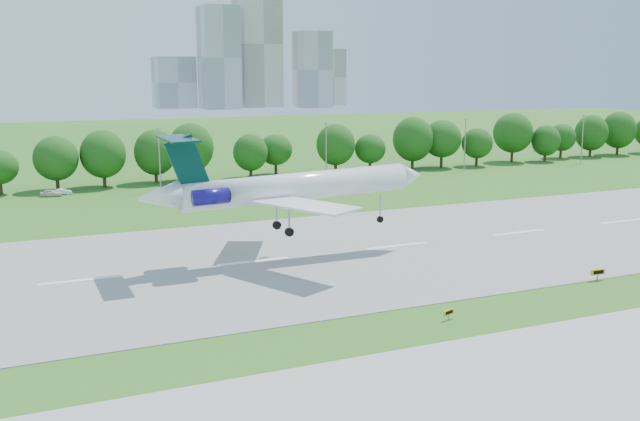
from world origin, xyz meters
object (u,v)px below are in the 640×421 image
Objects in this scene: taxi_sign_left at (449,312)px; service_vehicle_b at (51,193)px; airliner at (283,187)px; service_vehicle_a at (62,192)px.

service_vehicle_b is (-30.20, 85.85, -0.09)m from taxi_sign_left.
taxi_sign_left is 91.01m from service_vehicle_b.
airliner is 9.58× the size of service_vehicle_b.
airliner is 64.76m from service_vehicle_a.
taxi_sign_left is at bearing -77.29° from airliner.
service_vehicle_b is at bearing 90.86° from taxi_sign_left.
service_vehicle_a is 0.89× the size of service_vehicle_b.
service_vehicle_b is (-2.03, -1.34, 0.09)m from service_vehicle_a.
service_vehicle_a is at bearing 89.38° from taxi_sign_left.
service_vehicle_b reaches higher than service_vehicle_a.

